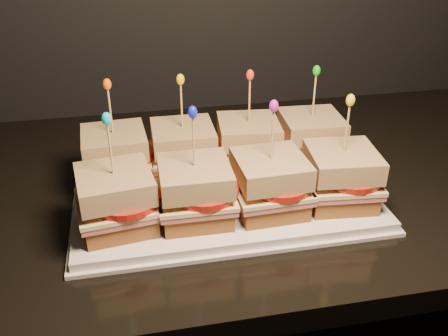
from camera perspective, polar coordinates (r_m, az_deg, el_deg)
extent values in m
cube|color=black|center=(0.82, -13.06, -3.27)|extent=(2.63, 0.63, 0.04)
cube|color=white|center=(0.76, 0.00, -3.05)|extent=(0.44, 0.27, 0.02)
cube|color=white|center=(0.76, 0.00, -3.43)|extent=(0.45, 0.28, 0.01)
cube|color=brown|center=(0.79, -12.07, -0.46)|extent=(0.10, 0.10, 0.03)
cube|color=#BD5052|center=(0.78, -12.19, 0.60)|extent=(0.11, 0.10, 0.01)
cube|color=beige|center=(0.78, -12.24, 1.06)|extent=(0.11, 0.10, 0.01)
cylinder|color=#B41D13|center=(0.77, -11.41, 1.43)|extent=(0.09, 0.09, 0.01)
cube|color=brown|center=(0.77, -12.46, 2.90)|extent=(0.10, 0.10, 0.03)
cylinder|color=tan|center=(0.75, -12.83, 6.06)|extent=(0.00, 0.00, 0.09)
ellipsoid|color=#FE6602|center=(0.73, -13.22, 9.31)|extent=(0.01, 0.01, 0.02)
cube|color=brown|center=(0.79, -4.57, 0.25)|extent=(0.09, 0.09, 0.03)
cube|color=#BD5052|center=(0.78, -4.62, 1.32)|extent=(0.10, 0.10, 0.01)
cube|color=beige|center=(0.78, -4.64, 1.78)|extent=(0.10, 0.10, 0.01)
cylinder|color=#B41D13|center=(0.77, -3.72, 2.16)|extent=(0.09, 0.09, 0.01)
cube|color=brown|center=(0.77, -4.72, 3.63)|extent=(0.09, 0.09, 0.03)
cylinder|color=tan|center=(0.75, -4.86, 6.80)|extent=(0.00, 0.00, 0.09)
ellipsoid|color=yellow|center=(0.73, -5.01, 10.05)|extent=(0.01, 0.01, 0.02)
cube|color=brown|center=(0.81, 2.74, 0.95)|extent=(0.10, 0.10, 0.03)
cube|color=#BD5052|center=(0.80, 2.77, 2.00)|extent=(0.11, 0.11, 0.01)
cube|color=beige|center=(0.80, 2.78, 2.45)|extent=(0.11, 0.11, 0.01)
cylinder|color=#B41D13|center=(0.79, 3.74, 2.82)|extent=(0.09, 0.09, 0.01)
cube|color=brown|center=(0.79, 2.83, 4.27)|extent=(0.10, 0.10, 0.03)
cylinder|color=tan|center=(0.77, 2.91, 7.39)|extent=(0.00, 0.00, 0.09)
ellipsoid|color=red|center=(0.75, 3.00, 10.58)|extent=(0.01, 0.01, 0.02)
cube|color=brown|center=(0.84, 9.67, 1.59)|extent=(0.10, 0.10, 0.03)
cube|color=#BD5052|center=(0.83, 9.76, 2.62)|extent=(0.11, 0.10, 0.01)
cube|color=beige|center=(0.83, 9.80, 3.05)|extent=(0.11, 0.10, 0.01)
cylinder|color=#B41D13|center=(0.82, 10.77, 3.40)|extent=(0.09, 0.09, 0.01)
cube|color=brown|center=(0.81, 9.96, 4.81)|extent=(0.10, 0.10, 0.03)
cylinder|color=tan|center=(0.80, 10.24, 7.82)|extent=(0.00, 0.00, 0.09)
ellipsoid|color=#11B614|center=(0.78, 10.53, 10.89)|extent=(0.01, 0.01, 0.02)
cube|color=brown|center=(0.68, -11.94, -5.53)|extent=(0.10, 0.10, 0.03)
cube|color=#BD5052|center=(0.67, -12.08, -4.36)|extent=(0.11, 0.11, 0.01)
cube|color=beige|center=(0.67, -12.14, -3.86)|extent=(0.11, 0.11, 0.01)
cylinder|color=#B41D13|center=(0.66, -11.16, -3.49)|extent=(0.09, 0.09, 0.01)
cube|color=brown|center=(0.66, -12.39, -1.81)|extent=(0.10, 0.10, 0.03)
cylinder|color=tan|center=(0.63, -12.82, 1.76)|extent=(0.00, 0.00, 0.09)
ellipsoid|color=#09BDBF|center=(0.61, -13.28, 5.49)|extent=(0.01, 0.01, 0.02)
cube|color=brown|center=(0.69, -3.24, -4.67)|extent=(0.09, 0.09, 0.03)
cube|color=#BD5052|center=(0.68, -3.28, -3.50)|extent=(0.10, 0.10, 0.01)
cube|color=beige|center=(0.67, -3.30, -2.99)|extent=(0.10, 0.10, 0.01)
cylinder|color=#B41D13|center=(0.67, -2.22, -2.61)|extent=(0.09, 0.09, 0.01)
cube|color=brown|center=(0.66, -3.37, -0.94)|extent=(0.09, 0.09, 0.03)
cylinder|color=tan|center=(0.64, -3.49, 2.64)|extent=(0.00, 0.00, 0.09)
ellipsoid|color=#111DD4|center=(0.62, -3.61, 6.38)|extent=(0.01, 0.01, 0.02)
cube|color=brown|center=(0.70, 5.15, -3.74)|extent=(0.10, 0.10, 0.03)
cube|color=#BD5052|center=(0.70, 5.21, -2.59)|extent=(0.10, 0.10, 0.01)
cube|color=beige|center=(0.69, 5.24, -2.09)|extent=(0.11, 0.10, 0.01)
cylinder|color=#B41D13|center=(0.69, 6.37, -1.70)|extent=(0.09, 0.09, 0.01)
cube|color=brown|center=(0.68, 5.34, -0.07)|extent=(0.10, 0.10, 0.03)
cylinder|color=tan|center=(0.66, 5.52, 3.42)|extent=(0.00, 0.00, 0.09)
ellipsoid|color=#C219BE|center=(0.64, 5.71, 7.06)|extent=(0.01, 0.01, 0.02)
cube|color=brown|center=(0.74, 12.94, -2.81)|extent=(0.10, 0.10, 0.03)
cube|color=#BD5052|center=(0.73, 13.08, -1.69)|extent=(0.11, 0.11, 0.01)
cube|color=beige|center=(0.73, 13.14, -1.21)|extent=(0.11, 0.11, 0.01)
cylinder|color=#B41D13|center=(0.72, 14.26, -0.84)|extent=(0.09, 0.09, 0.01)
cube|color=brown|center=(0.71, 13.39, 0.72)|extent=(0.10, 0.10, 0.03)
cylinder|color=tan|center=(0.69, 13.82, 4.07)|extent=(0.00, 0.00, 0.09)
ellipsoid|color=yellow|center=(0.68, 14.26, 7.53)|extent=(0.01, 0.01, 0.02)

